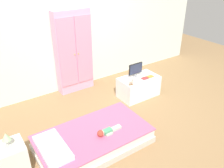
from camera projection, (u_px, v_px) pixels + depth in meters
The scene contains 13 objects.
ground_plane at pixel (121, 121), 3.98m from camera, with size 10.00×10.00×0.02m, color #99754C.
back_wall at pixel (74, 22), 4.49m from camera, with size 6.40×0.05×2.70m, color silver.
bed at pixel (94, 139), 3.38m from camera, with size 1.60×0.89×0.24m.
pillow at pixel (53, 148), 3.01m from camera, with size 0.32×0.64×0.07m, color silver.
doll at pixel (105, 132), 3.28m from camera, with size 0.39×0.13×0.10m.
nightstand at pixel (12, 159), 2.92m from camera, with size 0.35×0.35×0.43m, color silver.
table_lamp at pixel (6, 137), 2.76m from camera, with size 0.11×0.11×0.20m.
wardrobe at pixel (74, 52), 4.57m from camera, with size 0.71×0.26×1.63m.
tv_stand at pixel (138, 87), 4.61m from camera, with size 0.78×0.45×0.40m, color white.
tv_monitor at pixel (136, 69), 4.48m from camera, with size 0.31×0.10×0.27m.
rocking_horse_toy at pixel (131, 82), 4.23m from camera, with size 0.09×0.04×0.11m.
book_red at pixel (145, 78), 4.46m from camera, with size 0.12×0.09×0.01m, color #CC3838.
book_orange at pixel (150, 76), 4.53m from camera, with size 0.13×0.09×0.02m, color orange.
Camera 1 is at (-1.93, -2.58, 2.41)m, focal length 37.68 mm.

